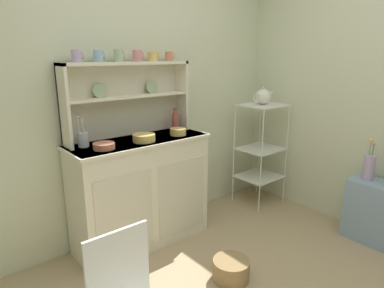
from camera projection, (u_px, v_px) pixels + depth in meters
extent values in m
cube|color=beige|center=(133.00, 94.00, 2.88)|extent=(3.84, 0.05, 2.50)
cube|color=silver|center=(141.00, 192.00, 2.83)|extent=(1.13, 0.42, 0.91)
cube|color=beige|center=(125.00, 216.00, 2.52)|extent=(0.48, 0.01, 0.64)
cube|color=beige|center=(182.00, 197.00, 2.85)|extent=(0.48, 0.01, 0.64)
cube|color=#EEE6CE|center=(139.00, 141.00, 2.71)|extent=(1.16, 0.45, 0.02)
cube|color=beige|center=(125.00, 99.00, 2.78)|extent=(1.09, 0.02, 0.61)
cube|color=silver|center=(64.00, 107.00, 2.39)|extent=(0.02, 0.18, 0.61)
cube|color=silver|center=(181.00, 95.00, 3.05)|extent=(0.02, 0.18, 0.61)
cube|color=silver|center=(130.00, 97.00, 2.71)|extent=(1.05, 0.16, 0.02)
cube|color=silver|center=(128.00, 63.00, 2.65)|extent=(1.09, 0.18, 0.02)
cylinder|color=#9EB78E|center=(99.00, 91.00, 2.58)|extent=(0.11, 0.03, 0.11)
cylinder|color=#9EB78E|center=(152.00, 87.00, 2.87)|extent=(0.11, 0.03, 0.11)
cylinder|color=silver|center=(261.00, 163.00, 3.32)|extent=(0.01, 0.01, 1.08)
cylinder|color=silver|center=(286.00, 155.00, 3.58)|extent=(0.01, 0.01, 1.08)
cylinder|color=silver|center=(234.00, 155.00, 3.60)|extent=(0.01, 0.01, 1.08)
cylinder|color=silver|center=(259.00, 148.00, 3.86)|extent=(0.01, 0.01, 1.08)
cube|color=silver|center=(263.00, 105.00, 3.45)|extent=(0.44, 0.39, 0.01)
cube|color=silver|center=(260.00, 149.00, 3.57)|extent=(0.44, 0.39, 0.01)
cube|color=silver|center=(259.00, 176.00, 3.65)|extent=(0.44, 0.39, 0.01)
cube|color=#849EBC|center=(377.00, 213.00, 2.88)|extent=(0.28, 0.48, 0.54)
cube|color=white|center=(119.00, 271.00, 1.49)|extent=(0.31, 0.02, 0.40)
cylinder|color=#93754C|center=(231.00, 270.00, 2.43)|extent=(0.27, 0.27, 0.15)
cylinder|color=#B79ECC|center=(76.00, 56.00, 2.38)|extent=(0.07, 0.07, 0.09)
torus|color=#B79ECC|center=(82.00, 55.00, 2.40)|extent=(0.01, 0.05, 0.05)
cylinder|color=#8EB2D1|center=(98.00, 56.00, 2.48)|extent=(0.07, 0.07, 0.09)
torus|color=#8EB2D1|center=(104.00, 55.00, 2.51)|extent=(0.01, 0.05, 0.05)
cylinder|color=#9EB78E|center=(119.00, 55.00, 2.58)|extent=(0.07, 0.07, 0.09)
torus|color=#9EB78E|center=(124.00, 55.00, 2.61)|extent=(0.01, 0.05, 0.05)
cylinder|color=#D17A84|center=(137.00, 56.00, 2.68)|extent=(0.08, 0.08, 0.09)
torus|color=#D17A84|center=(142.00, 55.00, 2.71)|extent=(0.01, 0.05, 0.05)
cylinder|color=#DBB760|center=(153.00, 56.00, 2.78)|extent=(0.08, 0.08, 0.08)
torus|color=#DBB760|center=(158.00, 56.00, 2.81)|extent=(0.01, 0.05, 0.05)
cylinder|color=#C67556|center=(169.00, 56.00, 2.88)|extent=(0.07, 0.07, 0.08)
torus|color=#C67556|center=(173.00, 56.00, 2.91)|extent=(0.01, 0.05, 0.05)
cylinder|color=#C67556|center=(104.00, 146.00, 2.44)|extent=(0.16, 0.16, 0.05)
cylinder|color=#DBB760|center=(144.00, 138.00, 2.65)|extent=(0.18, 0.18, 0.06)
cylinder|color=#DBB760|center=(178.00, 132.00, 2.86)|extent=(0.14, 0.14, 0.06)
cylinder|color=#B74C47|center=(175.00, 122.00, 3.02)|extent=(0.05, 0.05, 0.15)
cylinder|color=#B74C47|center=(175.00, 112.00, 3.00)|extent=(0.02, 0.02, 0.04)
cylinder|color=#4C382D|center=(175.00, 109.00, 2.99)|extent=(0.03, 0.03, 0.01)
cylinder|color=#B2B7C6|center=(83.00, 140.00, 2.49)|extent=(0.08, 0.08, 0.11)
cylinder|color=silver|center=(84.00, 131.00, 2.45)|extent=(0.02, 0.01, 0.16)
ellipsoid|color=silver|center=(83.00, 119.00, 2.43)|extent=(0.02, 0.01, 0.01)
cylinder|color=silver|center=(79.00, 130.00, 2.45)|extent=(0.01, 0.03, 0.18)
ellipsoid|color=silver|center=(78.00, 117.00, 2.43)|extent=(0.02, 0.01, 0.01)
sphere|color=white|center=(263.00, 97.00, 3.43)|extent=(0.16, 0.16, 0.16)
sphere|color=silver|center=(264.00, 88.00, 3.41)|extent=(0.02, 0.02, 0.02)
cylinder|color=white|center=(270.00, 95.00, 3.49)|extent=(0.09, 0.02, 0.07)
torus|color=white|center=(257.00, 97.00, 3.37)|extent=(0.01, 0.10, 0.10)
cylinder|color=#B79ECC|center=(369.00, 167.00, 2.87)|extent=(0.09, 0.09, 0.22)
cylinder|color=#4C844C|center=(373.00, 151.00, 2.81)|extent=(0.00, 0.01, 0.13)
sphere|color=#D17A84|center=(374.00, 144.00, 2.79)|extent=(0.03, 0.03, 0.03)
cylinder|color=#4C844C|center=(373.00, 151.00, 2.83)|extent=(0.00, 0.01, 0.12)
sphere|color=#D17A84|center=(374.00, 144.00, 2.82)|extent=(0.03, 0.03, 0.03)
cylinder|color=#4C844C|center=(370.00, 149.00, 2.84)|extent=(0.00, 0.01, 0.15)
sphere|color=#DBB760|center=(371.00, 140.00, 2.82)|extent=(0.04, 0.04, 0.04)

